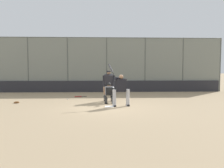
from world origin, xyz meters
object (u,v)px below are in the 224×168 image
Objects in this scene: umpire_home at (109,85)px; batter_at_plate at (121,89)px; fielding_glove_on_dirt at (17,102)px; baseball_loose at (68,99)px; spare_bat_near_backstop at (79,97)px; catcher_behind_plate at (109,93)px.

batter_at_plate is at bearing 115.75° from umpire_home.
umpire_home is at bearing -85.94° from batter_at_plate.
fielding_glove_on_dirt is 2.87m from baseball_loose.
batter_at_plate is at bearing 112.81° from spare_bat_near_backstop.
spare_bat_near_backstop is (2.47, -3.71, -0.82)m from batter_at_plate.
catcher_behind_plate is 3.37m from spare_bat_near_backstop.
baseball_loose is at bearing -9.48° from umpire_home.
baseball_loose is at bearing -153.06° from fielding_glove_on_dirt.
spare_bat_near_backstop is 1.32m from baseball_loose.
umpire_home is 5.12m from fielding_glove_on_dirt.
umpire_home is (0.00, -0.75, 0.37)m from catcher_behind_plate.
umpire_home is 23.82× the size of baseball_loose.
spare_bat_near_backstop is at bearing -141.01° from fielding_glove_on_dirt.
batter_at_plate reaches higher than baseball_loose.
fielding_glove_on_dirt is (5.01, 0.53, -0.90)m from umpire_home.
catcher_behind_plate reaches higher than spare_bat_near_backstop.
catcher_behind_plate is at bearing 177.56° from fielding_glove_on_dirt.
catcher_behind_plate is 2.94m from baseball_loose.
batter_at_plate is at bearing 140.29° from baseball_loose.
catcher_behind_plate is at bearing 114.27° from spare_bat_near_backstop.
fielding_glove_on_dirt is at bearing 13.95° from umpire_home.
umpire_home is at bearing 162.63° from baseball_loose.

